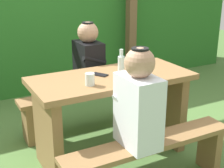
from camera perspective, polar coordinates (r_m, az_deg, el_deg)
The scene contains 12 objects.
ground_plane at distance 3.14m, azimuth 0.00°, elevation -12.09°, with size 12.00×12.00×0.00m, color #507639.
hedge_backdrop at distance 4.93m, azimuth -13.10°, elevation 9.20°, with size 6.40×0.90×1.63m, color #296A23.
pergola_post_right at distance 4.81m, azimuth 3.37°, elevation 11.51°, with size 0.12×0.12×1.98m, color brown.
picnic_table at distance 2.90m, azimuth 0.00°, elevation -3.24°, with size 1.40×0.64×0.77m.
bench_near at distance 2.55m, azimuth 6.53°, elevation -12.17°, with size 1.40×0.24×0.43m.
bench_far at distance 3.48m, azimuth -4.67°, elevation -3.13°, with size 1.40×0.24×0.43m.
person_white_shirt at distance 2.29m, azimuth 4.60°, elevation -3.14°, with size 0.25×0.35×0.72m.
person_black_coat at distance 3.35m, azimuth -4.08°, elevation 4.18°, with size 0.25×0.35×0.72m.
drinking_glass at distance 2.57m, azimuth -3.87°, elevation 0.83°, with size 0.08×0.08×0.10m, color silver.
bottle_left at distance 2.73m, azimuth 1.62°, elevation 3.12°, with size 0.06×0.06×0.25m.
bottle_right at distance 2.79m, azimuth 4.78°, elevation 3.09°, with size 0.06×0.06×0.22m.
cell_phone at distance 2.83m, azimuth -2.17°, elevation 1.64°, with size 0.07×0.14×0.01m, color black.
Camera 1 is at (-1.27, -2.36, 1.63)m, focal length 52.55 mm.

